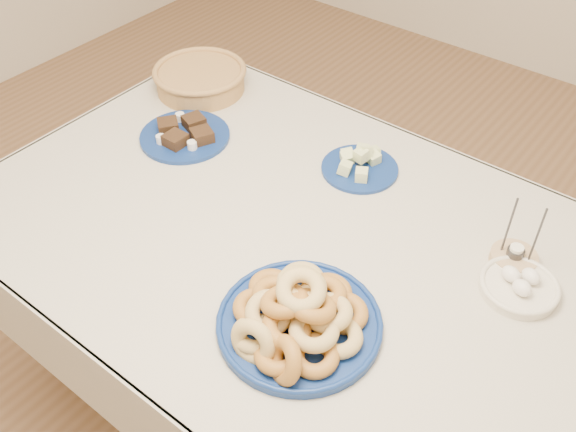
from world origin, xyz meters
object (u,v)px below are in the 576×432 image
object	(u,v)px
dining_table	(300,264)
donut_platter	(298,317)
brownie_plate	(185,134)
wicker_basket	(200,78)
egg_bowl	(519,286)
candle_holder	(514,257)
melon_plate	(360,164)

from	to	relation	value
dining_table	donut_platter	bearing A→B (deg)	-54.09
brownie_plate	wicker_basket	world-z (taller)	wicker_basket
donut_platter	egg_bowl	xyz separation A→B (m)	(0.33, 0.39, -0.02)
candle_holder	brownie_plate	bearing A→B (deg)	-172.97
egg_bowl	donut_platter	bearing A→B (deg)	-130.01
dining_table	melon_plate	world-z (taller)	melon_plate
brownie_plate	donut_platter	bearing A→B (deg)	-27.14
melon_plate	candle_holder	distance (m)	0.49
melon_plate	egg_bowl	distance (m)	0.55
candle_holder	melon_plate	bearing A→B (deg)	171.12
donut_platter	wicker_basket	distance (m)	1.01
melon_plate	egg_bowl	size ratio (longest dim) A/B	1.09
donut_platter	candle_holder	world-z (taller)	candle_holder
wicker_basket	egg_bowl	size ratio (longest dim) A/B	1.33
donut_platter	candle_holder	xyz separation A→B (m)	(0.28, 0.47, -0.02)
dining_table	egg_bowl	xyz separation A→B (m)	(0.50, 0.16, 0.12)
melon_plate	egg_bowl	bearing A→B (deg)	-16.27
brownie_plate	candle_holder	bearing A→B (deg)	7.03
donut_platter	brownie_plate	xyz separation A→B (m)	(-0.68, 0.35, -0.03)
melon_plate	egg_bowl	world-z (taller)	melon_plate
dining_table	egg_bowl	world-z (taller)	egg_bowl
melon_plate	brownie_plate	bearing A→B (deg)	-158.18
wicker_basket	egg_bowl	distance (m)	1.18
melon_plate	egg_bowl	xyz separation A→B (m)	(0.53, -0.15, 0.00)
donut_platter	brownie_plate	world-z (taller)	donut_platter
candle_holder	egg_bowl	world-z (taller)	candle_holder
donut_platter	egg_bowl	world-z (taller)	donut_platter
dining_table	wicker_basket	distance (m)	0.76
wicker_basket	egg_bowl	bearing A→B (deg)	-9.07
wicker_basket	melon_plate	bearing A→B (deg)	-2.86
brownie_plate	wicker_basket	xyz separation A→B (m)	(-0.15, 0.23, 0.03)
melon_plate	wicker_basket	world-z (taller)	wicker_basket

